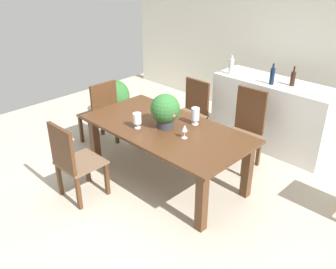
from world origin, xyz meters
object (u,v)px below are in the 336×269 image
at_px(wine_bottle_tall, 293,78).
at_px(flower_centerpiece, 165,110).
at_px(wine_bottle_green, 231,66).
at_px(crystal_vase_left, 137,119).
at_px(wine_glass, 185,129).
at_px(chair_far_left, 192,109).
at_px(dining_table, 166,135).
at_px(chair_near_left, 72,159).
at_px(potted_plant_floor, 115,97).
at_px(crystal_vase_center_near, 195,115).
at_px(kitchen_counter, 272,114).
at_px(chair_head_end, 101,112).
at_px(wine_bottle_dark, 272,76).
at_px(chair_far_right, 246,125).

bearing_deg(wine_bottle_tall, flower_centerpiece, -111.58).
xyz_separation_m(flower_centerpiece, wine_bottle_green, (-0.20, 1.56, 0.15)).
height_order(crystal_vase_left, wine_glass, crystal_vase_left).
bearing_deg(chair_far_left, wine_glass, -53.49).
relative_size(dining_table, chair_near_left, 2.14).
distance_m(dining_table, potted_plant_floor, 2.18).
relative_size(crystal_vase_center_near, potted_plant_floor, 0.33).
relative_size(dining_table, wine_glass, 12.68).
bearing_deg(chair_near_left, wine_bottle_green, -96.26).
bearing_deg(wine_glass, chair_near_left, -129.86).
relative_size(crystal_vase_left, kitchen_counter, 0.11).
distance_m(chair_head_end, wine_bottle_tall, 2.68).
bearing_deg(potted_plant_floor, wine_glass, -19.57).
bearing_deg(kitchen_counter, potted_plant_floor, -158.96).
bearing_deg(kitchen_counter, wine_bottle_dark, -87.78).
distance_m(dining_table, crystal_vase_left, 0.41).
bearing_deg(crystal_vase_left, wine_bottle_dark, 69.95).
xyz_separation_m(dining_table, flower_centerpiece, (-0.01, 0.00, 0.33)).
relative_size(wine_glass, wine_bottle_dark, 0.57).
xyz_separation_m(chair_far_left, wine_bottle_tall, (1.14, 0.71, 0.57)).
bearing_deg(crystal_vase_left, flower_centerpiece, 49.62).
height_order(chair_head_end, flower_centerpiece, flower_centerpiece).
bearing_deg(chair_near_left, chair_far_left, -90.68).
distance_m(chair_near_left, crystal_vase_left, 0.86).
height_order(crystal_vase_center_near, wine_bottle_tall, wine_bottle_tall).
distance_m(chair_far_left, wine_glass, 1.38).
distance_m(chair_far_left, chair_head_end, 1.32).
height_order(dining_table, wine_bottle_dark, wine_bottle_dark).
relative_size(wine_bottle_tall, potted_plant_floor, 0.41).
bearing_deg(kitchen_counter, crystal_vase_center_near, -99.77).
xyz_separation_m(crystal_vase_center_near, wine_bottle_tall, (0.48, 1.42, 0.23)).
height_order(chair_head_end, wine_bottle_green, wine_bottle_green).
xyz_separation_m(crystal_vase_left, crystal_vase_center_near, (0.42, 0.55, 0.01)).
height_order(chair_far_left, potted_plant_floor, chair_far_left).
relative_size(chair_far_left, flower_centerpiece, 2.29).
bearing_deg(wine_bottle_tall, wine_glass, -100.46).
height_order(dining_table, wine_glass, wine_glass).
relative_size(chair_far_left, crystal_vase_left, 4.95).
distance_m(crystal_vase_center_near, wine_glass, 0.39).
relative_size(chair_head_end, chair_far_right, 0.95).
relative_size(chair_near_left, wine_glass, 5.91).
distance_m(chair_head_end, crystal_vase_left, 1.15).
height_order(chair_far_right, flower_centerpiece, flower_centerpiece).
bearing_deg(flower_centerpiece, potted_plant_floor, 158.58).
relative_size(dining_table, flower_centerpiece, 5.04).
xyz_separation_m(chair_near_left, potted_plant_floor, (-1.55, 1.80, -0.18)).
height_order(flower_centerpiece, crystal_vase_left, flower_centerpiece).
bearing_deg(potted_plant_floor, crystal_vase_left, -30.07).
distance_m(chair_far_right, kitchen_counter, 0.72).
bearing_deg(crystal_vase_left, chair_far_left, 100.80).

